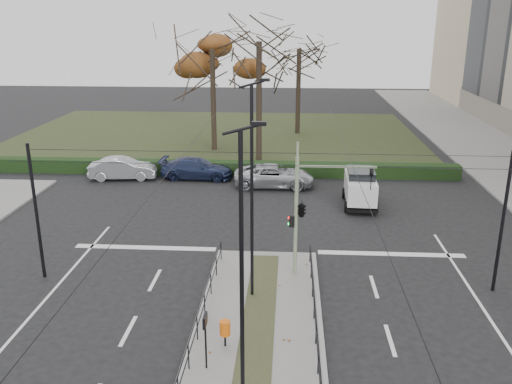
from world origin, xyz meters
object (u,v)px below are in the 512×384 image
traffic_light (304,207)px  rust_tree (212,49)px  litter_bin (225,328)px  bare_tree_center (299,55)px  parked_car_fourth (274,176)px  info_panel (205,327)px  streetlamp_median_far (252,191)px  bare_tree_near (259,51)px  parked_car_second (123,168)px  parked_car_third (197,168)px  streetlamp_median_near (242,274)px  white_van (360,187)px

traffic_light → rust_tree: 24.87m
litter_bin → bare_tree_center: 37.08m
parked_car_fourth → rust_tree: rust_tree is taller
info_panel → streetlamp_median_far: (1.14, 4.90, 2.89)m
streetlamp_median_far → bare_tree_near: (-1.03, 21.98, 3.96)m
parked_car_second → bare_tree_center: bearing=-44.0°
info_panel → bare_tree_near: bearing=89.8°
bare_tree_near → rust_tree: bearing=140.3°
info_panel → rust_tree: 31.20m
litter_bin → parked_car_second: (-9.59, 20.02, -0.05)m
info_panel → parked_car_third: bearing=100.3°
parked_car_fourth → bare_tree_center: size_ratio=0.50×
streetlamp_median_far → bare_tree_near: bearing=92.7°
parked_car_third → streetlamp_median_near: bearing=-165.3°
parked_car_fourth → white_van: white_van is taller
white_van → rust_tree: rust_tree is taller
white_van → streetlamp_median_near: bearing=-106.5°
info_panel → streetlamp_median_near: bearing=-52.3°
parked_car_second → bare_tree_center: (12.36, 16.35, 6.73)m
traffic_light → litter_bin: 6.73m
rust_tree → white_van: bearing=-51.7°
litter_bin → parked_car_fourth: size_ratio=0.18×
streetlamp_median_far → parked_car_third: 18.01m
white_van → bare_tree_center: size_ratio=0.39×
info_panel → streetlamp_median_near: streetlamp_median_near is taller
rust_tree → bare_tree_near: 5.21m
parked_car_fourth → bare_tree_near: bare_tree_near is taller
parked_car_third → streetlamp_median_far: bearing=-161.2°
parked_car_second → streetlamp_median_far: bearing=-154.8°
streetlamp_median_near → white_van: (5.45, 18.42, -3.19)m
traffic_light → parked_car_second: (-12.29, 14.33, -2.45)m
parked_car_second → litter_bin: bearing=-161.3°
parked_car_fourth → streetlamp_median_near: bearing=179.4°
parked_car_fourth → bare_tree_near: size_ratio=0.44×
parked_car_third → rust_tree: rust_tree is taller
bare_tree_center → traffic_light: bearing=-90.1°
streetlamp_median_near → bare_tree_near: bearing=92.5°
white_van → rust_tree: 18.70m
traffic_light → streetlamp_median_near: streetlamp_median_near is taller
bare_tree_near → litter_bin: bearing=-89.2°
parked_car_third → rust_tree: bearing=1.5°
rust_tree → info_panel: bearing=-82.6°
traffic_light → bare_tree_near: bare_tree_near is taller
traffic_light → parked_car_third: (-7.13, 14.81, -2.48)m
bare_tree_center → white_van: bearing=-80.4°
streetlamp_median_far → parked_car_fourth: 15.74m
parked_car_second → rust_tree: rust_tree is taller
parked_car_fourth → bare_tree_near: bearing=11.9°
streetlamp_median_near → traffic_light: bearing=78.2°
litter_bin → white_van: white_van is taller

